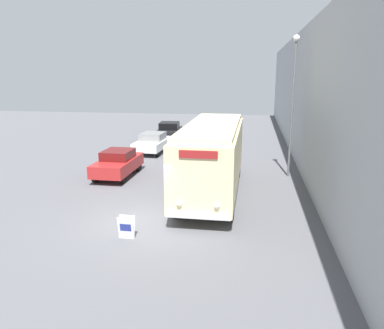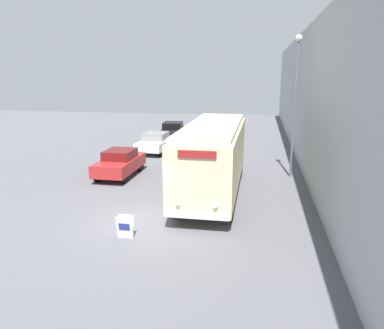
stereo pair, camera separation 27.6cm
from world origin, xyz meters
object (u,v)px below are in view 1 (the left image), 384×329
at_px(sign_board, 126,227).
at_px(parked_car_near, 118,163).
at_px(vintage_bus, 212,155).
at_px(parked_car_far, 169,131).
at_px(parked_car_mid, 153,142).
at_px(streetlamp, 293,89).

relative_size(sign_board, parked_car_near, 0.20).
bearing_deg(parked_car_near, sign_board, -67.44).
bearing_deg(vintage_bus, parked_car_far, 110.51).
bearing_deg(parked_car_mid, vintage_bus, -56.25).
xyz_separation_m(streetlamp, parked_car_near, (-9.50, -1.61, -4.06)).
bearing_deg(sign_board, vintage_bus, 66.41).
bearing_deg(parked_car_far, parked_car_mid, -95.89).
distance_m(streetlamp, parked_car_far, 14.44).
bearing_deg(parked_car_far, streetlamp, -53.38).
distance_m(sign_board, parked_car_mid, 14.78).
xyz_separation_m(vintage_bus, streetlamp, (3.93, 3.81, 2.92)).
xyz_separation_m(parked_car_near, parked_car_mid, (0.20, 6.73, -0.02)).
bearing_deg(streetlamp, parked_car_near, -170.40).
bearing_deg(vintage_bus, parked_car_mid, 121.02).
distance_m(sign_board, parked_car_far, 19.92).
xyz_separation_m(sign_board, parked_car_near, (-3.15, 7.74, 0.39)).
height_order(streetlamp, parked_car_far, streetlamp).
xyz_separation_m(vintage_bus, parked_car_near, (-5.57, 2.20, -1.14)).
bearing_deg(streetlamp, sign_board, -124.17).
relative_size(parked_car_near, parked_car_mid, 0.97).
bearing_deg(parked_car_far, parked_car_near, -96.37).
bearing_deg(vintage_bus, sign_board, -113.59).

